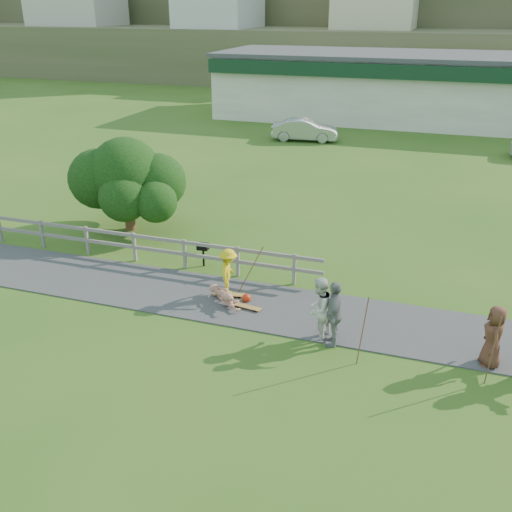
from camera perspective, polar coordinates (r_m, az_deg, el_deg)
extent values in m
plane|color=#305919|center=(17.09, -5.64, -6.59)|extent=(260.00, 260.00, 0.00)
cube|color=#353537|center=(18.28, -3.75, -4.29)|extent=(34.00, 3.00, 0.04)
cube|color=slate|center=(24.62, -24.26, 2.56)|extent=(0.10, 0.10, 1.10)
cube|color=slate|center=(23.35, -20.60, 2.06)|extent=(0.10, 0.10, 1.10)
cube|color=slate|center=(22.19, -16.54, 1.51)|extent=(0.10, 0.10, 1.10)
cube|color=slate|center=(21.16, -12.05, 0.88)|extent=(0.10, 0.10, 1.10)
cube|color=slate|center=(20.27, -7.14, 0.20)|extent=(0.10, 0.10, 1.10)
cube|color=slate|center=(19.54, -1.83, -0.55)|extent=(0.10, 0.10, 1.10)
cube|color=slate|center=(19.00, 3.85, -1.34)|extent=(0.10, 0.10, 1.10)
cube|color=slate|center=(21.24, -13.33, 2.16)|extent=(15.00, 0.08, 0.12)
cube|color=slate|center=(21.40, -13.21, 1.05)|extent=(15.00, 0.08, 0.12)
cube|color=beige|center=(48.81, 16.33, 15.69)|extent=(32.00, 10.00, 4.80)
cube|color=#13341D|center=(43.45, 16.18, 17.19)|extent=(32.00, 0.60, 1.00)
cube|color=#47474B|center=(48.55, 16.69, 18.66)|extent=(32.50, 10.50, 0.30)
cube|color=#4D5532|center=(68.87, 13.96, 18.60)|extent=(220.00, 14.00, 6.00)
cube|color=#4D5532|center=(81.62, 15.19, 21.70)|extent=(220.00, 14.00, 13.00)
imported|color=gold|center=(18.04, -2.76, -1.94)|extent=(0.78, 1.11, 1.56)
imported|color=tan|center=(17.86, -3.15, -4.03)|extent=(1.28, 1.43, 0.57)
imported|color=silver|center=(15.89, 6.32, -5.29)|extent=(0.93, 1.06, 1.85)
imported|color=gray|center=(15.66, 7.84, -5.73)|extent=(0.58, 1.16, 1.91)
imported|color=#542E21|center=(15.91, 22.66, -7.45)|extent=(0.62, 0.88, 1.71)
imported|color=#A8A9B0|center=(39.98, 4.90, 12.45)|extent=(4.63, 2.14, 1.47)
sphere|color=#B9270D|center=(18.02, -0.95, -4.22)|extent=(0.28, 0.28, 0.28)
cylinder|color=brown|center=(18.11, -0.54, -1.14)|extent=(0.03, 0.03, 1.95)
cylinder|color=brown|center=(14.90, 10.61, -7.40)|extent=(0.03, 0.03, 2.01)
cylinder|color=brown|center=(15.08, 22.59, -8.76)|extent=(0.03, 0.03, 1.93)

